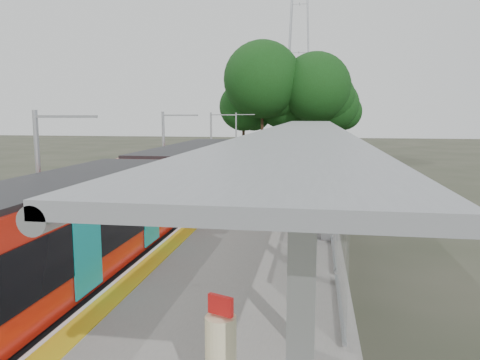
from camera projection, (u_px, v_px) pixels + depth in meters
name	position (u px, v px, depth m)	size (l,w,h in m)	color
trackbed	(200.00, 203.00, 27.23)	(3.00, 70.00, 0.24)	#59544C
platform	(277.00, 199.00, 26.46)	(6.00, 50.00, 1.00)	gray
tactile_strip	(233.00, 189.00, 26.80)	(0.60, 50.00, 0.02)	gold
end_fence	(296.00, 148.00, 50.69)	(6.00, 0.10, 1.20)	#9EA0A5
train	(142.00, 198.00, 18.06)	(2.74, 27.60, 3.62)	black
canopy	(306.00, 137.00, 21.96)	(3.27, 38.00, 3.66)	#9EA0A5
pylon	(299.00, 28.00, 75.82)	(8.00, 4.00, 38.00)	#9EA0A5
tree_cluster	(286.00, 91.00, 58.58)	(17.91, 11.12, 14.29)	#382316
catenary_masts	(165.00, 157.00, 26.13)	(2.08, 48.16, 5.40)	#9EA0A5
bench_near	(325.00, 221.00, 16.43)	(0.89, 1.56, 1.02)	#101A50
bench_mid	(302.00, 190.00, 23.09)	(0.72, 1.61, 1.06)	#101A50
bench_far	(314.00, 160.00, 37.71)	(1.04, 1.69, 1.11)	#101A50
info_pillar_far	(286.00, 174.00, 27.71)	(0.39, 0.39, 1.71)	beige
litter_bin	(299.00, 211.00, 18.64)	(0.44, 0.44, 0.91)	#9EA0A5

